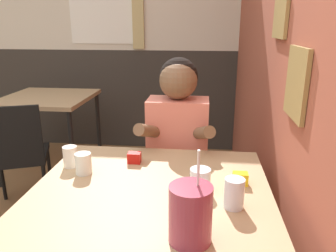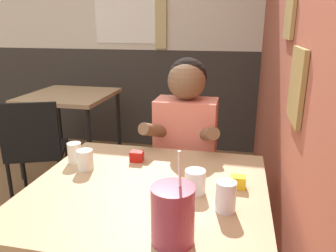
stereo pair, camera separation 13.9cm
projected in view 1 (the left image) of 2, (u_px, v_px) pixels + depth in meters
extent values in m
cube|color=#9E4C38|center=(266.00, 27.00, 2.04)|extent=(0.06, 4.69, 2.70)
cube|color=olive|center=(281.00, 19.00, 1.49)|extent=(0.02, 0.25, 0.17)
cube|color=olive|center=(297.00, 83.00, 1.20)|extent=(0.02, 0.24, 0.26)
cube|color=#332D28|center=(124.00, 99.00, 3.72)|extent=(5.48, 0.06, 1.10)
cube|color=white|center=(101.00, 6.00, 3.41)|extent=(0.67, 0.01, 0.76)
cube|color=tan|center=(138.00, 6.00, 3.35)|extent=(0.12, 0.02, 0.86)
cube|color=tan|center=(151.00, 192.00, 1.30)|extent=(0.95, 0.87, 0.04)
cylinder|color=black|center=(87.00, 213.00, 1.83)|extent=(0.04, 0.04, 0.71)
cylinder|color=black|center=(244.00, 223.00, 1.74)|extent=(0.04, 0.04, 0.71)
cube|color=tan|center=(47.00, 98.00, 2.97)|extent=(0.76, 0.77, 0.04)
cylinder|color=black|center=(72.00, 152.00, 2.71)|extent=(0.04, 0.04, 0.71)
cylinder|color=black|center=(35.00, 125.00, 3.44)|extent=(0.04, 0.04, 0.71)
cylinder|color=black|center=(98.00, 127.00, 3.37)|extent=(0.04, 0.04, 0.71)
cube|color=black|center=(19.00, 156.00, 2.43)|extent=(0.52, 0.52, 0.04)
cube|color=black|center=(10.00, 136.00, 2.19)|extent=(0.38, 0.17, 0.40)
cylinder|color=black|center=(2.00, 176.00, 2.61)|extent=(0.03, 0.03, 0.42)
cylinder|color=black|center=(50.00, 171.00, 2.70)|extent=(0.03, 0.03, 0.42)
cylinder|color=black|center=(46.00, 191.00, 2.37)|extent=(0.03, 0.03, 0.42)
cube|color=#EA7F6B|center=(177.00, 217.00, 2.03)|extent=(0.31, 0.20, 0.45)
cube|color=#EA7F6B|center=(178.00, 143.00, 1.88)|extent=(0.34, 0.20, 0.52)
sphere|color=black|center=(179.00, 77.00, 1.79)|extent=(0.21, 0.21, 0.21)
sphere|color=brown|center=(178.00, 80.00, 1.77)|extent=(0.21, 0.21, 0.21)
cylinder|color=brown|center=(150.00, 131.00, 1.73)|extent=(0.14, 0.27, 0.15)
cylinder|color=brown|center=(202.00, 133.00, 1.70)|extent=(0.14, 0.27, 0.15)
cylinder|color=#99384C|center=(190.00, 215.00, 0.96)|extent=(0.13, 0.13, 0.18)
cylinder|color=white|center=(198.00, 171.00, 0.91)|extent=(0.01, 0.04, 0.14)
cylinder|color=silver|center=(200.00, 180.00, 1.27)|extent=(0.08, 0.08, 0.09)
cylinder|color=silver|center=(83.00, 163.00, 1.42)|extent=(0.07, 0.07, 0.09)
cylinder|color=silver|center=(70.00, 157.00, 1.49)|extent=(0.06, 0.06, 0.10)
cylinder|color=silver|center=(234.00, 193.00, 1.15)|extent=(0.07, 0.07, 0.11)
cube|color=#B7140F|center=(134.00, 158.00, 1.53)|extent=(0.06, 0.04, 0.05)
cube|color=yellow|center=(240.00, 179.00, 1.33)|extent=(0.06, 0.04, 0.05)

